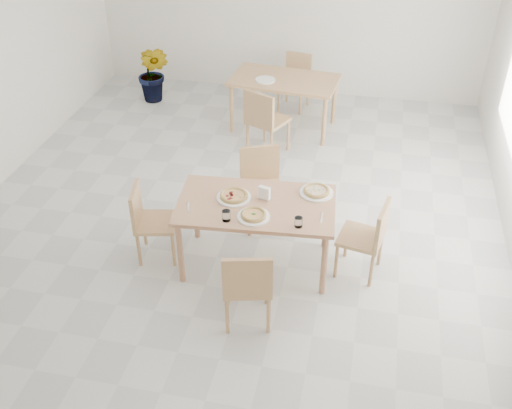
% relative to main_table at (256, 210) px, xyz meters
% --- Properties ---
extents(main_table, '(1.59, 0.99, 0.75)m').
position_rel_main_table_xyz_m(main_table, '(0.00, 0.00, 0.00)').
color(main_table, tan).
rests_on(main_table, ground).
extents(chair_south, '(0.52, 0.52, 0.87)m').
position_rel_main_table_xyz_m(chair_south, '(0.11, -0.86, -0.17)').
color(chair_south, tan).
rests_on(chair_south, ground).
extents(chair_north, '(0.57, 0.57, 0.89)m').
position_rel_main_table_xyz_m(chair_north, '(-0.10, 0.77, -0.16)').
color(chair_north, tan).
rests_on(chair_north, ground).
extents(chair_west, '(0.48, 0.48, 0.83)m').
position_rel_main_table_xyz_m(chair_west, '(-1.10, -0.09, -0.19)').
color(chair_west, tan).
rests_on(chair_west, ground).
extents(chair_east, '(0.49, 0.49, 0.84)m').
position_rel_main_table_xyz_m(chair_east, '(1.11, 0.08, -0.18)').
color(chair_east, tan).
rests_on(chair_east, ground).
extents(plate_margherita, '(0.31, 0.31, 0.02)m').
position_rel_main_table_xyz_m(plate_margherita, '(0.03, -0.23, 0.09)').
color(plate_margherita, white).
rests_on(plate_margherita, main_table).
extents(plate_mushroom, '(0.33, 0.33, 0.02)m').
position_rel_main_table_xyz_m(plate_mushroom, '(0.55, 0.30, 0.09)').
color(plate_mushroom, white).
rests_on(plate_mushroom, main_table).
extents(plate_pepperoni, '(0.34, 0.34, 0.02)m').
position_rel_main_table_xyz_m(plate_pepperoni, '(-0.23, 0.04, 0.09)').
color(plate_pepperoni, white).
rests_on(plate_pepperoni, main_table).
extents(pizza_margherita, '(0.32, 0.32, 0.03)m').
position_rel_main_table_xyz_m(pizza_margherita, '(0.03, -0.23, 0.11)').
color(pizza_margherita, tan).
rests_on(pizza_margherita, plate_margherita).
extents(pizza_mushroom, '(0.31, 0.31, 0.03)m').
position_rel_main_table_xyz_m(pizza_mushroom, '(0.55, 0.30, 0.11)').
color(pizza_mushroom, tan).
rests_on(pizza_mushroom, plate_mushroom).
extents(pizza_pepperoni, '(0.31, 0.31, 0.03)m').
position_rel_main_table_xyz_m(pizza_pepperoni, '(-0.23, 0.04, 0.11)').
color(pizza_pepperoni, tan).
rests_on(pizza_pepperoni, plate_pepperoni).
extents(tumbler_a, '(0.07, 0.07, 0.10)m').
position_rel_main_table_xyz_m(tumbler_a, '(0.46, -0.28, 0.13)').
color(tumbler_a, white).
rests_on(tumbler_a, main_table).
extents(tumbler_b, '(0.08, 0.08, 0.10)m').
position_rel_main_table_xyz_m(tumbler_b, '(-0.21, -0.32, 0.13)').
color(tumbler_b, white).
rests_on(tumbler_b, main_table).
extents(napkin_holder, '(0.13, 0.09, 0.14)m').
position_rel_main_table_xyz_m(napkin_holder, '(0.06, 0.09, 0.15)').
color(napkin_holder, silver).
rests_on(napkin_holder, main_table).
extents(fork_a, '(0.06, 0.16, 0.01)m').
position_rel_main_table_xyz_m(fork_a, '(-0.62, -0.20, 0.08)').
color(fork_a, silver).
rests_on(fork_a, main_table).
extents(fork_b, '(0.02, 0.16, 0.01)m').
position_rel_main_table_xyz_m(fork_b, '(0.65, -0.11, 0.08)').
color(fork_b, silver).
rests_on(fork_b, main_table).
extents(second_table, '(1.53, 0.97, 0.75)m').
position_rel_main_table_xyz_m(second_table, '(-0.25, 3.04, -0.00)').
color(second_table, tan).
rests_on(second_table, ground).
extents(chair_back_s, '(0.60, 0.60, 0.92)m').
position_rel_main_table_xyz_m(chair_back_s, '(-0.37, 2.23, -0.13)').
color(chair_back_s, tan).
rests_on(chair_back_s, ground).
extents(chair_back_n, '(0.48, 0.48, 0.82)m').
position_rel_main_table_xyz_m(chair_back_n, '(-0.19, 3.79, -0.19)').
color(chair_back_n, tan).
rests_on(chair_back_n, ground).
extents(plate_empty, '(0.28, 0.28, 0.02)m').
position_rel_main_table_xyz_m(plate_empty, '(-0.49, 2.93, 0.09)').
color(plate_empty, white).
rests_on(plate_empty, second_table).
extents(potted_plant, '(0.57, 0.49, 0.91)m').
position_rel_main_table_xyz_m(potted_plant, '(-2.35, 3.51, -0.21)').
color(potted_plant, '#2E5F1C').
rests_on(potted_plant, ground).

